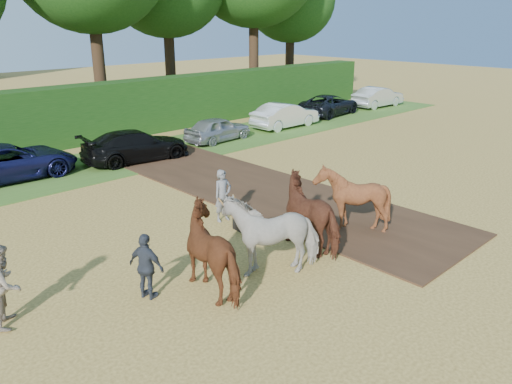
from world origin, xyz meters
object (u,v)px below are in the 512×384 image
Objects in this scene: spectator_far at (147,267)px; parked_cars at (178,134)px; plough_team at (292,221)px; spectator_near at (4,284)px.

spectator_far is 0.04× the size of parked_cars.
spectator_far is at bearing 169.05° from plough_team.
parked_cars is (11.68, 10.19, -0.21)m from spectator_near.
spectator_far is at bearing -128.26° from parked_cars.
parked_cars is at bearing 68.09° from plough_team.
spectator_far is 14.49m from parked_cars.
spectator_far is (2.70, -1.19, -0.11)m from spectator_near.
plough_team reaches higher than spectator_near.
spectator_near reaches higher than parked_cars.
plough_team is 0.17× the size of parked_cars.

